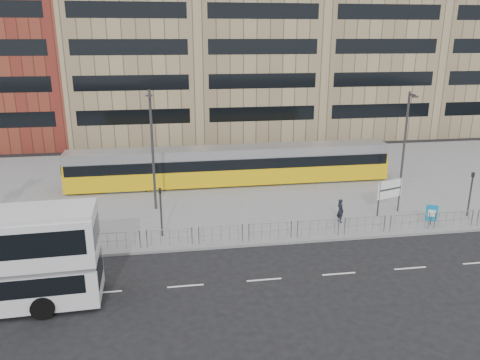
{
  "coord_description": "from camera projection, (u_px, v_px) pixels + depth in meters",
  "views": [
    {
      "loc": [
        -6.52,
        -24.85,
        11.94
      ],
      "look_at": [
        -1.68,
        6.0,
        2.27
      ],
      "focal_mm": 35.0,
      "sensor_mm": 36.0,
      "label": 1
    }
  ],
  "objects": [
    {
      "name": "traffic_light_east",
      "position": [
        471.0,
        189.0,
        31.33
      ],
      "size": [
        0.17,
        0.2,
        3.1
      ],
      "rotation": [
        0.0,
        0.0,
        0.01
      ],
      "color": "#2D2D30",
      "rests_on": "plaza"
    },
    {
      "name": "plaza",
      "position": [
        249.0,
        183.0,
        39.25
      ],
      "size": [
        64.0,
        24.0,
        0.15
      ],
      "primitive_type": "cube",
      "color": "slate",
      "rests_on": "ground"
    },
    {
      "name": "traffic_light_west",
      "position": [
        161.0,
        206.0,
        28.14
      ],
      "size": [
        0.2,
        0.22,
        3.1
      ],
      "rotation": [
        0.0,
        0.0,
        0.17
      ],
      "color": "#2D2D30",
      "rests_on": "plaza"
    },
    {
      "name": "ad_panel",
      "position": [
        432.0,
        213.0,
        30.17
      ],
      "size": [
        0.69,
        0.35,
        1.37
      ],
      "rotation": [
        0.0,
        0.0,
        -0.42
      ],
      "color": "#2D2D30",
      "rests_on": "plaza"
    },
    {
      "name": "road_markings",
      "position": [
        321.0,
        275.0,
        24.32
      ],
      "size": [
        62.0,
        0.12,
        0.01
      ],
      "primitive_type": "cube",
      "color": "white",
      "rests_on": "ground"
    },
    {
      "name": "tram",
      "position": [
        231.0,
        165.0,
        38.45
      ],
      "size": [
        26.33,
        2.58,
        3.1
      ],
      "rotation": [
        0.0,
        0.0,
        0.0
      ],
      "color": "#E3B30C",
      "rests_on": "plaza"
    },
    {
      "name": "pedestrian",
      "position": [
        340.0,
        211.0,
        30.66
      ],
      "size": [
        0.52,
        0.66,
        1.59
      ],
      "primitive_type": "imported",
      "rotation": [
        0.0,
        0.0,
        1.84
      ],
      "color": "black",
      "rests_on": "plaza"
    },
    {
      "name": "kerb",
      "position": [
        283.0,
        243.0,
        27.97
      ],
      "size": [
        64.0,
        0.25,
        0.17
      ],
      "primitive_type": "cube",
      "color": "gray",
      "rests_on": "ground"
    },
    {
      "name": "pedestrian_barrier",
      "position": [
        314.0,
        224.0,
        28.42
      ],
      "size": [
        32.07,
        0.07,
        1.1
      ],
      "color": "gray",
      "rests_on": "plaza"
    },
    {
      "name": "building_row",
      "position": [
        230.0,
        27.0,
        56.7
      ],
      "size": [
        70.4,
        18.4,
        31.2
      ],
      "color": "brown",
      "rests_on": "ground"
    },
    {
      "name": "lamp_post_east",
      "position": [
        406.0,
        136.0,
        36.57
      ],
      "size": [
        0.45,
        1.04,
        7.72
      ],
      "color": "#2D2D30",
      "rests_on": "plaza"
    },
    {
      "name": "lamp_post_west",
      "position": [
        152.0,
        146.0,
        31.88
      ],
      "size": [
        0.45,
        1.04,
        8.39
      ],
      "color": "#2D2D30",
      "rests_on": "plaza"
    },
    {
      "name": "station_sign",
      "position": [
        390.0,
        191.0,
        31.86
      ],
      "size": [
        2.02,
        0.75,
        2.42
      ],
      "rotation": [
        0.0,
        0.0,
        0.33
      ],
      "color": "#2D2D30",
      "rests_on": "plaza"
    },
    {
      "name": "ground",
      "position": [
        283.0,
        244.0,
        27.95
      ],
      "size": [
        120.0,
        120.0,
        0.0
      ],
      "primitive_type": "plane",
      "color": "black",
      "rests_on": "ground"
    }
  ]
}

